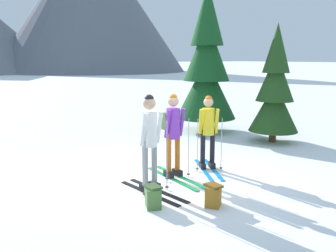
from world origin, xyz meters
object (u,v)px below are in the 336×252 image
Objects in this scene: skier_in_white at (150,138)px; pine_tree_mid at (275,89)px; backpack_on_snow_beside at (153,197)px; backpack_on_snow_front at (213,195)px; skier_in_purple at (173,131)px; skier_in_yellow at (208,128)px; pine_tree_near at (206,66)px.

pine_tree_mid is (5.17, 1.55, 0.57)m from skier_in_white.
skier_in_white is at bearing 62.98° from backpack_on_snow_beside.
skier_in_purple is at bearing 80.21° from backpack_on_snow_front.
skier_in_yellow is (1.81, 0.53, -0.09)m from skier_in_white.
skier_in_yellow is at bearing 3.41° from skier_in_purple.
pine_tree_near is at bearing 43.17° from skier_in_purple.
skier_in_white is at bearing 114.55° from backpack_on_snow_front.
backpack_on_snow_beside is at bearing -117.02° from skier_in_white.
skier_in_white is at bearing -163.28° from pine_tree_mid.
skier_in_white reaches higher than backpack_on_snow_front.
backpack_on_snow_beside is (-5.52, -2.24, -1.41)m from pine_tree_mid.
skier_in_white reaches higher than skier_in_yellow.
pine_tree_near is 1.40× the size of pine_tree_mid.
skier_in_yellow is 4.53m from pine_tree_near.
pine_tree_mid reaches higher than backpack_on_snow_beside.
pine_tree_mid is 5.56m from backpack_on_snow_front.
skier_in_yellow is 2.59m from backpack_on_snow_beside.
skier_in_purple is 1.87m from backpack_on_snow_front.
pine_tree_near is at bearing 43.49° from backpack_on_snow_beside.
skier_in_white is 4.72× the size of backpack_on_snow_beside.
skier_in_white is 1.02× the size of skier_in_purple.
skier_in_yellow is 0.48× the size of pine_tree_mid.
pine_tree_near reaches higher than skier_in_yellow.
pine_tree_mid is at bearing 22.07° from backpack_on_snow_beside.
skier_in_yellow is 0.34× the size of pine_tree_near.
backpack_on_snow_front is (-3.97, -5.11, -2.05)m from pine_tree_near.
backpack_on_snow_beside is (-0.89, 0.50, 0.00)m from backpack_on_snow_front.
backpack_on_snow_front is at bearing -99.79° from skier_in_purple.
skier_in_yellow reaches higher than backpack_on_snow_beside.
skier_in_purple is 5.20m from pine_tree_near.
pine_tree_near is (3.68, 3.45, 1.24)m from skier_in_purple.
backpack_on_snow_front is at bearing -65.45° from skier_in_white.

